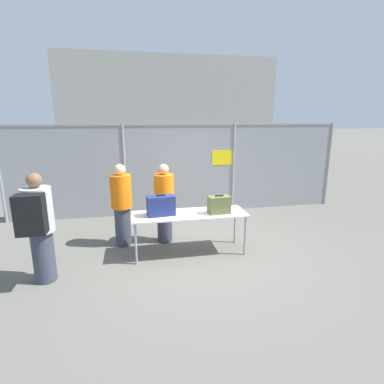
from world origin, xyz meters
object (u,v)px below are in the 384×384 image
at_px(security_worker_near, 164,202).
at_px(suitcase_navy, 161,206).
at_px(suitcase_olive, 219,205).
at_px(utility_trailer, 207,180).
at_px(traveler_hooded, 38,225).
at_px(inspection_table, 189,216).
at_px(security_worker_far, 122,204).

bearing_deg(security_worker_near, suitcase_navy, 88.69).
distance_m(suitcase_olive, utility_trailer, 4.89).
bearing_deg(traveler_hooded, suitcase_olive, -0.96).
bearing_deg(suitcase_olive, utility_trailer, 78.79).
bearing_deg(traveler_hooded, security_worker_near, 20.88).
bearing_deg(suitcase_navy, inspection_table, 0.75).
distance_m(traveler_hooded, utility_trailer, 6.62).
xyz_separation_m(suitcase_olive, traveler_hooded, (-2.98, -0.53, 0.00)).
xyz_separation_m(suitcase_navy, security_worker_near, (0.13, 0.65, -0.13)).
height_order(suitcase_olive, traveler_hooded, traveler_hooded).
xyz_separation_m(security_worker_far, utility_trailer, (2.75, 4.04, -0.45)).
bearing_deg(security_worker_near, traveler_hooded, 41.48).
bearing_deg(security_worker_far, traveler_hooded, 60.65).
height_order(traveler_hooded, security_worker_far, traveler_hooded).
xyz_separation_m(inspection_table, suitcase_olive, (0.55, -0.10, 0.22)).
xyz_separation_m(inspection_table, security_worker_near, (-0.40, 0.64, 0.11)).
xyz_separation_m(security_worker_near, security_worker_far, (-0.85, -0.01, 0.01)).
height_order(suitcase_navy, utility_trailer, suitcase_navy).
xyz_separation_m(suitcase_olive, security_worker_far, (-1.80, 0.72, -0.09)).
bearing_deg(traveler_hooded, security_worker_far, 35.63).
bearing_deg(utility_trailer, suitcase_navy, -113.35).
relative_size(traveler_hooded, security_worker_far, 1.05).
relative_size(suitcase_olive, security_worker_near, 0.26).
xyz_separation_m(inspection_table, suitcase_navy, (-0.53, -0.01, 0.24)).
relative_size(traveler_hooded, security_worker_near, 1.07).
relative_size(suitcase_navy, suitcase_olive, 1.25).
bearing_deg(utility_trailer, inspection_table, -107.70).
height_order(inspection_table, traveler_hooded, traveler_hooded).
bearing_deg(inspection_table, traveler_hooded, -165.66).
relative_size(suitcase_olive, utility_trailer, 0.09).
relative_size(inspection_table, suitcase_navy, 4.08).
xyz_separation_m(inspection_table, security_worker_far, (-1.25, 0.63, 0.13)).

